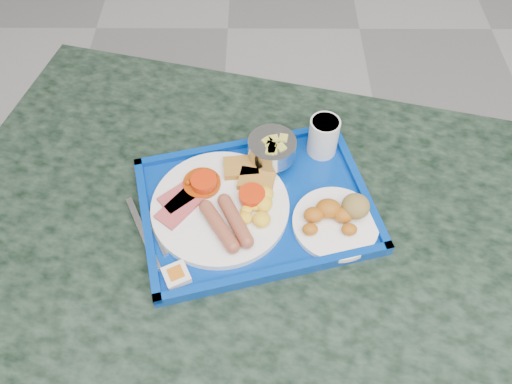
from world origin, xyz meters
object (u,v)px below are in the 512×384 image
fruit_bowl (272,149)px  juice_cup (323,135)px  bread_plate (338,217)px  main_plate (225,204)px  tray (256,206)px  table (251,267)px

fruit_bowl → juice_cup: (0.10, 0.03, 0.00)m
bread_plate → fruit_bowl: 0.19m
main_plate → bread_plate: bearing=-8.6°
tray → juice_cup: (0.14, 0.14, 0.05)m
tray → fruit_bowl: fruit_bowl is taller
fruit_bowl → juice_cup: 0.11m
bread_plate → juice_cup: juice_cup is taller
main_plate → juice_cup: juice_cup is taller
table → main_plate: main_plate is taller
tray → juice_cup: 0.20m
table → bread_plate: 0.28m
bread_plate → fruit_bowl: bearing=129.9°
bread_plate → fruit_bowl: size_ratio=1.67×
main_plate → juice_cup: (0.20, 0.15, 0.03)m
tray → fruit_bowl: bearing=73.1°
main_plate → fruit_bowl: bearing=51.0°
main_plate → juice_cup: size_ratio=3.10×
tray → fruit_bowl: 0.12m
juice_cup → main_plate: bearing=-143.1°
table → fruit_bowl: size_ratio=14.08×
fruit_bowl → juice_cup: size_ratio=1.13×
tray → table: bearing=-111.3°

